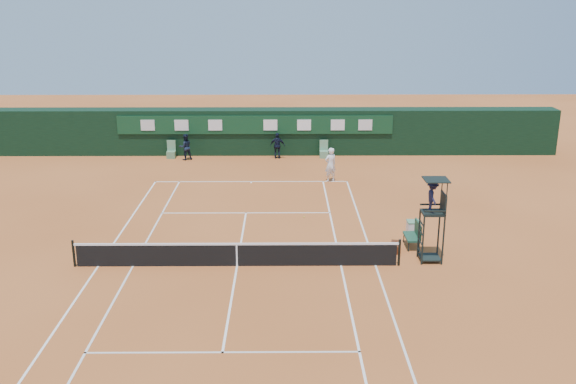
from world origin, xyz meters
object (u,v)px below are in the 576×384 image
Objects in this scene: tennis_net at (237,254)px; umpire_chair at (433,203)px; cooler at (413,228)px; player at (330,165)px; player_bench at (414,234)px.

umpire_chair reaches higher than tennis_net.
cooler is 9.12m from player.
tennis_net is 3.77× the size of umpire_chair.
player_bench is (-0.33, 1.49, -1.86)m from umpire_chair.
tennis_net is 10.75× the size of player_bench.
tennis_net is 7.64m from player_bench.
tennis_net is 8.35m from cooler.
player reaches higher than tennis_net.
tennis_net is 20.00× the size of cooler.
tennis_net is at bearing -165.08° from player_bench.
umpire_chair is 5.30× the size of cooler.
tennis_net and player_bench have the same top height.
umpire_chair is 1.74× the size of player.
cooler is at bearing 23.96° from tennis_net.
cooler is at bearing 81.67° from player.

